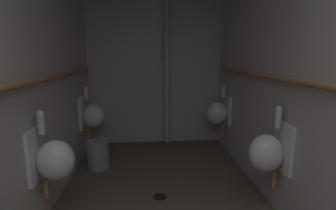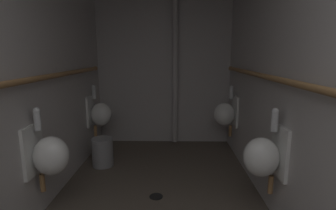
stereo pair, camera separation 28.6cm
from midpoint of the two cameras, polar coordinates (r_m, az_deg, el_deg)
The scene contains 12 objects.
wall_left at distance 2.33m, azimuth -27.20°, elevation 6.96°, with size 0.06×4.36×2.65m, color #B9B3B1.
wall_right at distance 2.33m, azimuth 29.23°, elevation 6.77°, with size 0.06×4.36×2.65m, color #B9B3B1.
wall_back at distance 4.21m, azimuth 1.04°, elevation 9.47°, with size 2.25×0.06×2.65m, color #B9B3B1.
urinal_left_mid at distance 2.41m, azimuth -21.77°, elevation -10.18°, with size 0.32×0.30×0.76m.
urinal_left_far at distance 3.85m, azimuth -12.80°, elevation -1.85°, with size 0.32×0.30×0.76m.
urinal_right_mid at distance 2.42m, azimuth 23.65°, elevation -10.30°, with size 0.32×0.30×0.76m.
urinal_right_far at distance 3.87m, azimuth 14.71°, elevation -1.85°, with size 0.32×0.30×0.76m.
supply_pipe_left at distance 2.29m, azimuth -25.11°, elevation 5.02°, with size 0.06×3.64×0.06m.
supply_pipe_right at distance 2.31m, azimuth 26.88°, elevation 4.91°, with size 0.06×3.65×0.06m.
standpipe_back_wall at distance 4.10m, azimuth 3.58°, elevation 9.41°, with size 0.09×0.09×2.60m, color #B9B3B1.
floor_drain at distance 2.83m, azimuth 0.43°, elevation -19.55°, with size 0.14×0.14×0.01m, color black.
waste_bin at distance 3.52m, azimuth -11.97°, elevation -10.16°, with size 0.27×0.27×0.37m, color gray.
Camera 2 is at (0.14, 0.07, 1.44)m, focal length 27.58 mm.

